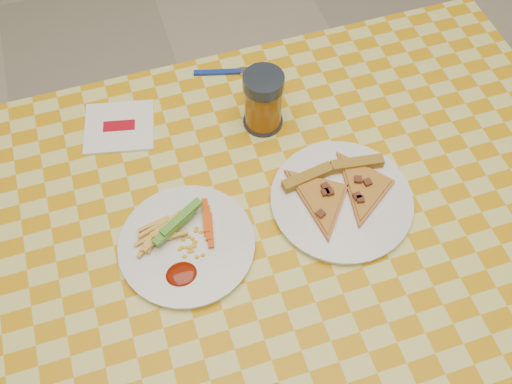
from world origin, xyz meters
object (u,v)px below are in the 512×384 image
at_px(drink_glass, 263,101).
at_px(plate_left, 187,245).
at_px(table, 280,235).
at_px(plate_right, 341,201).

bearing_deg(drink_glass, plate_left, -133.49).
height_order(table, plate_right, plate_right).
bearing_deg(plate_right, plate_left, -179.68).
bearing_deg(plate_right, drink_glass, 109.17).
xyz_separation_m(plate_left, plate_right, (0.30, 0.00, 0.00)).
distance_m(table, plate_right, 0.14).
bearing_deg(table, plate_right, -2.63).
xyz_separation_m(table, plate_right, (0.12, -0.01, 0.08)).
height_order(table, drink_glass, drink_glass).
bearing_deg(drink_glass, table, -99.49).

